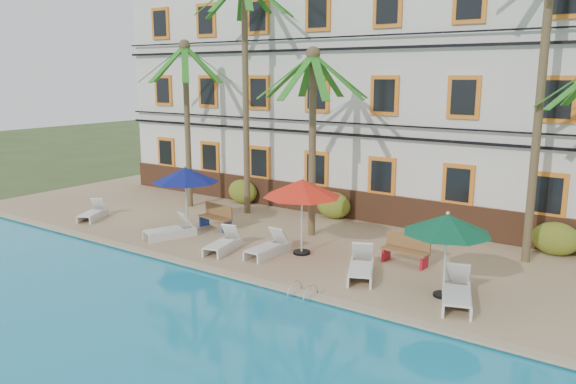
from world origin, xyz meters
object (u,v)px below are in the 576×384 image
Objects in this scene: lounger_f at (457,292)px; umbrella_green at (447,224)px; pool_ladder at (303,296)px; bench_right at (406,249)px; palm_b at (245,65)px; lounger_e at (361,267)px; palm_a at (186,101)px; lounger_d at (268,247)px; palm_c at (313,115)px; lounger_a at (93,213)px; umbrella_red at (302,188)px; bench_left at (217,216)px; palm_d at (544,51)px; umbrella_blue at (185,175)px; lounger_b at (171,230)px; lounger_c at (223,243)px.

umbrella_green is at bearing 148.33° from lounger_f.
bench_right is at bearing 73.40° from pool_ladder.
palm_b is 4.85× the size of lounger_e.
palm_b is at bearing 10.22° from palm_a.
lounger_e is at bearing -0.82° from lounger_d.
lounger_a is (-8.56, -3.14, -4.11)m from palm_c.
umbrella_red is 1.21× the size of lounger_f.
lounger_f is at bearing -10.69° from bench_left.
palm_b is 6.35× the size of bench_left.
palm_a is at bearing 173.70° from palm_c.
palm_a is 14.64m from lounger_f.
bench_left is (-10.59, -2.67, -5.99)m from palm_d.
lounger_a is (-14.58, -0.20, -1.73)m from umbrella_green.
umbrella_blue is 1.29× the size of lounger_b.
umbrella_red is at bearing -33.82° from palm_b.
lounger_e is at bearing -28.61° from palm_b.
umbrella_red is 1.47× the size of lounger_a.
palm_d is 4.92× the size of lounger_f.
bench_left is at bearing 19.30° from lounger_a.
palm_b is 11.28m from pool_ladder.
bench_left is at bearing 170.43° from umbrella_green.
bench_left is at bearing -76.61° from palm_b.
lounger_a is 0.90× the size of lounger_b.
palm_d is 7.68m from lounger_f.
bench_right is at bearing -9.30° from palm_a.
palm_c is at bearing 153.95° from umbrella_green.
umbrella_green is (10.16, -0.72, -0.15)m from umbrella_blue.
palm_b reaches higher than lounger_f.
palm_d is 11.52m from lounger_c.
umbrella_red is (0.93, -2.06, -2.18)m from palm_c.
lounger_c is at bearing -161.87° from lounger_d.
palm_a reaches higher than bench_left.
umbrella_green is at bearing -1.82° from lounger_e.
bench_right reaches higher than lounger_d.
palm_d reaches higher than lounger_b.
umbrella_red reaches higher than lounger_e.
lounger_e is 0.96× the size of lounger_f.
lounger_e is 1.92m from bench_right.
palm_a reaches higher than pool_ladder.
palm_d is (7.16, 1.33, 2.09)m from palm_c.
pool_ladder is at bearing -123.33° from palm_d.
lounger_e reaches higher than lounger_a.
lounger_d is at bearing 2.15° from lounger_a.
palm_a reaches higher than lounger_f.
lounger_c reaches higher than pool_ladder.
palm_a reaches higher than umbrella_blue.
lounger_b is (-3.99, -3.19, -4.08)m from palm_c.
bench_right is (4.15, -1.05, -3.89)m from palm_c.
palm_c is 5.44m from lounger_c.
umbrella_blue reaches higher than lounger_f.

